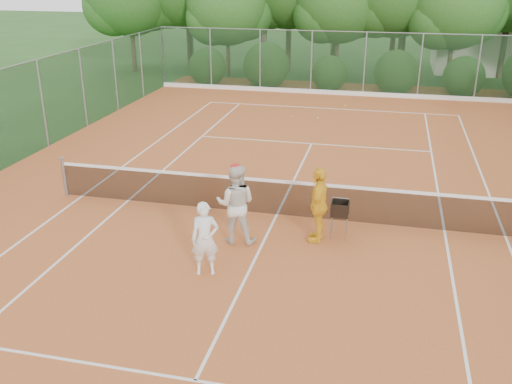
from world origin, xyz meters
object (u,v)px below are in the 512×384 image
Objects in this scene: player_center_grp at (236,204)px; ball_hopper at (340,209)px; player_white at (205,239)px; player_yellow at (319,205)px.

ball_hopper is at bearing 18.52° from player_center_grp.
player_white is at bearing -141.30° from ball_hopper.
ball_hopper is (0.46, 0.27, -0.18)m from player_yellow.
player_yellow is (1.81, 0.49, -0.05)m from player_center_grp.
player_center_grp is 2.13× the size of ball_hopper.
player_white is 1.56m from player_center_grp.
player_white reaches higher than ball_hopper.
ball_hopper is (2.28, 0.76, -0.23)m from player_center_grp.
player_yellow is (2.05, 2.03, 0.11)m from player_white.
player_yellow is at bearing 26.06° from player_white.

